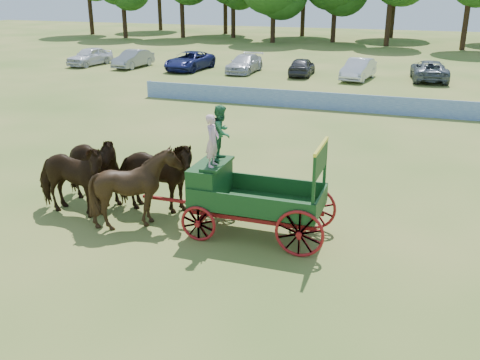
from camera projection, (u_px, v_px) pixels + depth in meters
The scene contains 8 objects.
ground at pixel (282, 246), 15.39m from camera, with size 160.00×160.00×0.00m, color #9B8C46.
horse_lead_left at pixel (70, 179), 17.06m from camera, with size 1.34×2.95×2.49m, color black.
horse_lead_right at pixel (90, 168), 18.04m from camera, with size 1.34×2.95×2.49m, color black.
horse_wheel_left at pixel (137, 188), 16.33m from camera, with size 2.01×2.26×2.50m, color black.
horse_wheel_right at pixel (153, 176), 17.30m from camera, with size 1.34×2.95×2.49m, color black.
farm_dray at pixel (234, 179), 15.80m from camera, with size 6.00×2.00×3.80m.
sponsor_banner at pixel (344, 102), 31.48m from camera, with size 26.00×0.08×1.05m, color #1D4C9F.
parked_cars at pixel (300, 66), 43.68m from camera, with size 42.18×7.02×1.64m.
Camera 1 is at (3.34, -13.42, 7.12)m, focal length 40.00 mm.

